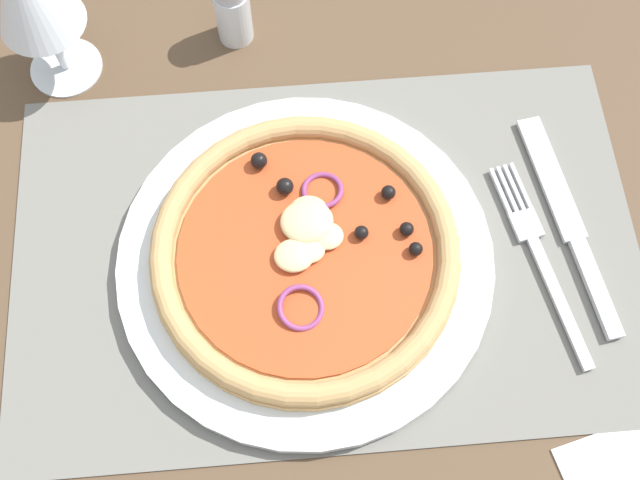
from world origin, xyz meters
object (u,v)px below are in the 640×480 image
Objects in this scene: fork at (537,251)px; knife at (568,220)px; pepper_shaker at (233,11)px; pizza at (305,252)px; plate at (305,260)px.

knife is (3.00, 2.46, 0.03)cm from fork.
knife reaches higher than fork.
fork is 2.68× the size of pepper_shaker.
pepper_shaker is (-4.66, 22.98, 0.60)cm from pizza.
plate reaches higher than knife.
plate reaches higher than fork.
pizza is 23.46cm from pepper_shaker.
pepper_shaker reaches higher than fork.
pizza reaches higher than knife.
pepper_shaker is (-23.17, 23.61, 2.63)cm from fork.
pepper_shaker is (-26.17, 21.14, 2.60)cm from knife.
pepper_shaker is at bearing 42.16° from knife.
pepper_shaker is at bearing 32.81° from fork.
fork is at bearing -1.74° from plate.
knife is at bearing 4.89° from pizza.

